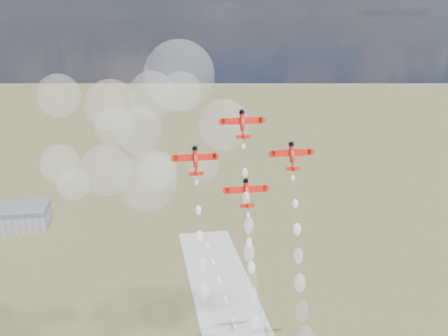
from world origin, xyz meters
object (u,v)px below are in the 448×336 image
(hangar, at_px, (7,217))
(plane_right, at_px, (292,156))
(plane_left, at_px, (195,160))
(plane_slot, at_px, (246,192))
(plane_lead, at_px, (242,124))

(hangar, distance_m, plane_right, 236.51)
(hangar, relative_size, plane_left, 4.19)
(plane_left, distance_m, plane_slot, 17.45)
(plane_left, bearing_deg, hangar, 118.40)
(plane_lead, distance_m, plane_right, 17.45)
(plane_lead, height_order, plane_right, plane_lead)
(plane_lead, relative_size, plane_left, 1.00)
(plane_lead, height_order, plane_left, plane_lead)
(plane_lead, xyz_separation_m, plane_left, (-14.30, -3.31, -9.44))
(plane_lead, distance_m, plane_slot, 20.02)
(plane_left, distance_m, plane_right, 28.60)
(plane_left, height_order, plane_right, same)
(plane_right, distance_m, plane_slot, 17.45)
(plane_slot, bearing_deg, plane_lead, 90.00)
(plane_lead, relative_size, plane_right, 1.00)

